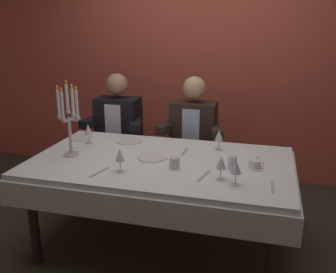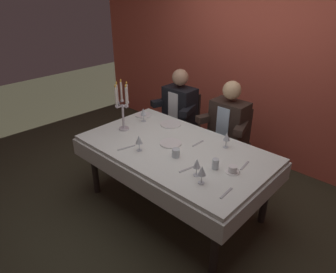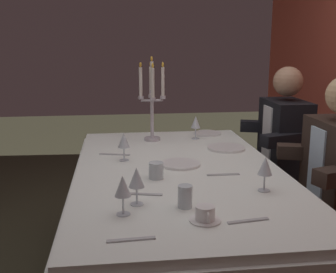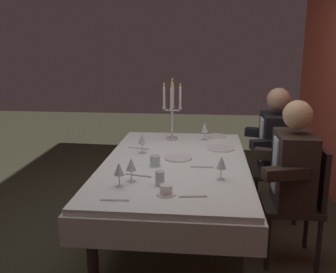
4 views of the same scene
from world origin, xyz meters
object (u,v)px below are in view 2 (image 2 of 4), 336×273
(dinner_plate_1, at_px, (171,124))
(water_tumbler_1, at_px, (215,164))
(wine_glass_4, at_px, (143,112))
(seated_diner_0, at_px, (180,107))
(candelabra, at_px, (122,107))
(coffee_cup_0, at_px, (233,170))
(wine_glass_2, at_px, (139,140))
(wine_glass_1, at_px, (202,171))
(seated_diner_1, at_px, (229,123))
(wine_glass_3, at_px, (227,137))
(dinner_plate_2, at_px, (143,115))
(wine_glass_0, at_px, (197,164))
(dinner_plate_0, at_px, (171,143))
(dining_table, at_px, (174,157))
(water_tumbler_0, at_px, (176,153))

(dinner_plate_1, distance_m, water_tumbler_1, 1.01)
(wine_glass_4, xyz_separation_m, seated_diner_0, (-0.01, 0.67, -0.12))
(candelabra, distance_m, coffee_cup_0, 1.38)
(dinner_plate_1, relative_size, wine_glass_4, 1.46)
(seated_diner_0, bearing_deg, coffee_cup_0, -32.91)
(wine_glass_2, height_order, coffee_cup_0, wine_glass_2)
(candelabra, distance_m, wine_glass_1, 1.29)
(wine_glass_1, distance_m, seated_diner_1, 1.30)
(wine_glass_3, relative_size, water_tumbler_1, 1.71)
(dinner_plate_2, height_order, seated_diner_1, seated_diner_1)
(dinner_plate_1, bearing_deg, wine_glass_0, -35.53)
(water_tumbler_1, bearing_deg, wine_glass_0, -105.56)
(dinner_plate_0, bearing_deg, wine_glass_0, -26.35)
(dinner_plate_2, height_order, coffee_cup_0, coffee_cup_0)
(candelabra, distance_m, water_tumbler_1, 1.23)
(dining_table, bearing_deg, wine_glass_4, 162.26)
(water_tumbler_0, bearing_deg, dinner_plate_2, 153.84)
(water_tumbler_1, relative_size, seated_diner_0, 0.08)
(wine_glass_0, xyz_separation_m, water_tumbler_1, (0.06, 0.20, -0.07))
(candelabra, height_order, water_tumbler_1, candelabra)
(seated_diner_0, bearing_deg, candelabra, -89.28)
(dinner_plate_0, bearing_deg, seated_diner_1, 80.84)
(dining_table, height_order, seated_diner_0, seated_diner_0)
(candelabra, xyz_separation_m, wine_glass_4, (-0.01, 0.31, -0.16))
(candelabra, distance_m, dinner_plate_1, 0.60)
(dining_table, height_order, wine_glass_4, wine_glass_4)
(dinner_plate_0, xyz_separation_m, seated_diner_1, (0.14, 0.87, -0.01))
(seated_diner_0, bearing_deg, dining_table, -51.87)
(dinner_plate_0, relative_size, coffee_cup_0, 1.68)
(candelabra, distance_m, seated_diner_0, 1.01)
(wine_glass_4, bearing_deg, coffee_cup_0, -9.24)
(candelabra, xyz_separation_m, dinner_plate_2, (-0.14, 0.42, -0.27))
(candelabra, height_order, seated_diner_0, candelabra)
(water_tumbler_0, bearing_deg, wine_glass_2, -155.81)
(dining_table, distance_m, wine_glass_2, 0.42)
(dinner_plate_1, bearing_deg, water_tumbler_0, -43.59)
(dinner_plate_1, distance_m, wine_glass_1, 1.18)
(dinner_plate_1, bearing_deg, coffee_cup_0, -18.96)
(wine_glass_1, bearing_deg, dinner_plate_2, 155.17)
(dining_table, distance_m, dinner_plate_0, 0.14)
(dinner_plate_0, xyz_separation_m, coffee_cup_0, (0.75, -0.02, 0.02))
(wine_glass_2, xyz_separation_m, water_tumbler_0, (0.34, 0.15, -0.07))
(wine_glass_3, bearing_deg, dinner_plate_1, 178.26)
(candelabra, relative_size, water_tumbler_0, 6.95)
(dinner_plate_2, height_order, wine_glass_1, wine_glass_1)
(wine_glass_2, bearing_deg, wine_glass_3, 47.29)
(water_tumbler_1, height_order, seated_diner_1, seated_diner_1)
(wine_glass_4, bearing_deg, seated_diner_0, 90.43)
(dinner_plate_0, distance_m, coffee_cup_0, 0.75)
(dinner_plate_2, bearing_deg, dinner_plate_0, -22.83)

